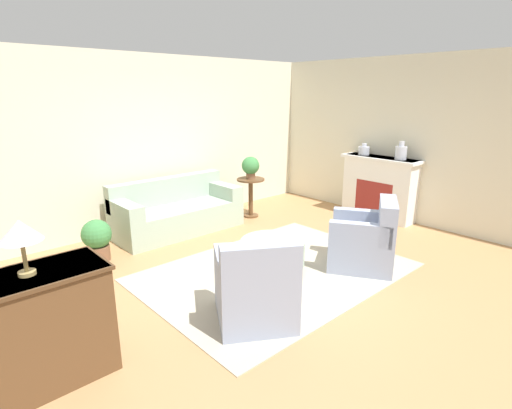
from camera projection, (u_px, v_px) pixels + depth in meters
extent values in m
plane|color=#AD7F51|center=(276.00, 272.00, 5.07)|extent=(16.00, 16.00, 0.00)
cube|color=beige|center=(158.00, 142.00, 6.69)|extent=(9.52, 0.12, 2.80)
cube|color=beige|center=(411.00, 141.00, 6.79)|extent=(0.12, 10.35, 2.80)
cube|color=#B2A893|center=(276.00, 272.00, 5.07)|extent=(3.24, 2.33, 0.01)
cube|color=#9EB29E|center=(179.00, 219.00, 6.50)|extent=(2.05, 0.85, 0.43)
cube|color=#9EB29E|center=(167.00, 190.00, 6.61)|extent=(2.05, 0.20, 0.42)
cube|color=#9EB29E|center=(125.00, 210.00, 5.80)|extent=(0.24, 0.81, 0.23)
cube|color=#9EB29E|center=(223.00, 190.00, 6.98)|extent=(0.24, 0.81, 0.23)
cube|color=brown|center=(193.00, 236.00, 6.27)|extent=(1.84, 0.05, 0.06)
cube|color=#8E99B2|center=(255.00, 300.00, 3.97)|extent=(1.03, 1.05, 0.40)
cube|color=#8E99B2|center=(260.00, 271.00, 3.57)|extent=(0.72, 0.55, 0.50)
cube|color=#8E99B2|center=(283.00, 265.00, 3.95)|extent=(0.51, 0.71, 0.28)
cube|color=#8E99B2|center=(224.00, 270.00, 3.85)|extent=(0.51, 0.71, 0.28)
cube|color=brown|center=(249.00, 297.00, 4.36)|extent=(0.58, 0.39, 0.06)
cube|color=#8E99B2|center=(361.00, 251.00, 5.18)|extent=(1.03, 1.05, 0.40)
cube|color=#8E99B2|center=(387.00, 220.00, 4.98)|extent=(0.72, 0.55, 0.50)
cube|color=#8E99B2|center=(362.00, 220.00, 5.37)|extent=(0.51, 0.71, 0.28)
cube|color=#8E99B2|center=(360.00, 234.00, 4.82)|extent=(0.51, 0.71, 0.28)
cube|color=brown|center=(332.00, 260.00, 5.32)|extent=(0.58, 0.39, 0.06)
cylinder|color=#9EB29E|center=(273.00, 252.00, 4.97)|extent=(0.80, 0.80, 0.31)
cylinder|color=brown|center=(272.00, 280.00, 4.70)|extent=(0.05, 0.05, 0.12)
cylinder|color=brown|center=(299.00, 268.00, 5.01)|extent=(0.05, 0.05, 0.12)
cylinder|color=brown|center=(246.00, 267.00, 5.04)|extent=(0.05, 0.05, 0.12)
cylinder|color=brown|center=(273.00, 257.00, 5.35)|extent=(0.05, 0.05, 0.12)
cylinder|color=brown|center=(251.00, 180.00, 7.16)|extent=(0.50, 0.50, 0.03)
cylinder|color=brown|center=(251.00, 199.00, 7.25)|extent=(0.08, 0.08, 0.68)
cylinder|color=brown|center=(251.00, 215.00, 7.34)|extent=(0.27, 0.27, 0.03)
cube|color=white|center=(379.00, 188.00, 7.14)|extent=(0.36, 1.30, 1.11)
cube|color=maroon|center=(373.00, 198.00, 7.08)|extent=(0.02, 0.72, 0.61)
cube|color=white|center=(381.00, 159.00, 6.98)|extent=(0.44, 1.40, 0.05)
cube|color=brown|center=(37.00, 330.00, 3.03)|extent=(1.04, 0.52, 0.93)
cube|color=#4E341E|center=(28.00, 277.00, 2.91)|extent=(1.08, 0.56, 0.03)
cylinder|color=silver|center=(364.00, 151.00, 7.21)|extent=(0.20, 0.20, 0.15)
cylinder|color=silver|center=(364.00, 145.00, 7.18)|extent=(0.09, 0.09, 0.06)
cylinder|color=silver|center=(401.00, 153.00, 6.69)|extent=(0.19, 0.19, 0.22)
cylinder|color=silver|center=(402.00, 144.00, 6.65)|extent=(0.09, 0.09, 0.09)
cylinder|color=brown|center=(251.00, 176.00, 7.14)|extent=(0.16, 0.16, 0.11)
sphere|color=#3D7F42|center=(251.00, 166.00, 7.09)|extent=(0.32, 0.32, 0.32)
cylinder|color=brown|center=(99.00, 253.00, 5.40)|extent=(0.30, 0.30, 0.21)
sphere|color=#3D7F42|center=(96.00, 234.00, 5.33)|extent=(0.39, 0.39, 0.39)
cylinder|color=tan|center=(27.00, 273.00, 2.90)|extent=(0.12, 0.12, 0.03)
cylinder|color=tan|center=(24.00, 256.00, 2.86)|extent=(0.03, 0.03, 0.24)
cone|color=silver|center=(20.00, 230.00, 2.81)|extent=(0.30, 0.30, 0.15)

